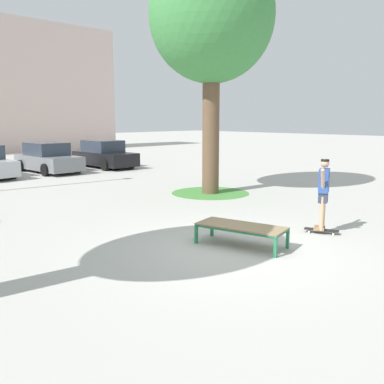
# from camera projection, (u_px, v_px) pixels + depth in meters

# --- Properties ---
(ground_plane) EXTENTS (120.00, 120.00, 0.00)m
(ground_plane) POSITION_uv_depth(u_px,v_px,m) (230.00, 249.00, 9.08)
(ground_plane) COLOR #B7B5AD
(skate_box) EXTENTS (1.17, 2.02, 0.46)m
(skate_box) POSITION_uv_depth(u_px,v_px,m) (241.00, 227.00, 9.24)
(skate_box) COLOR #237A4C
(skate_box) RESTS_ON ground
(skateboard) EXTENTS (0.49, 0.82, 0.09)m
(skateboard) POSITION_uv_depth(u_px,v_px,m) (321.00, 230.00, 10.32)
(skateboard) COLOR black
(skateboard) RESTS_ON ground
(skater) EXTENTS (0.95, 0.46, 1.69)m
(skater) POSITION_uv_depth(u_px,v_px,m) (323.00, 189.00, 10.15)
(skater) COLOR tan
(skater) RESTS_ON skateboard
(tree_near_right) EXTENTS (4.34, 4.34, 8.48)m
(tree_near_right) POSITION_uv_depth(u_px,v_px,m) (212.00, 18.00, 14.80)
(tree_near_right) COLOR brown
(tree_near_right) RESTS_ON ground
(grass_patch_near_right) EXTENTS (2.85, 2.85, 0.01)m
(grass_patch_near_right) POSITION_uv_depth(u_px,v_px,m) (210.00, 193.00, 15.85)
(grass_patch_near_right) COLOR #47893D
(grass_patch_near_right) RESTS_ON ground
(car_grey) EXTENTS (1.96, 4.22, 1.50)m
(car_grey) POSITION_uv_depth(u_px,v_px,m) (48.00, 159.00, 21.78)
(car_grey) COLOR slate
(car_grey) RESTS_ON ground
(car_black) EXTENTS (1.93, 4.20, 1.50)m
(car_black) POSITION_uv_depth(u_px,v_px,m) (104.00, 155.00, 23.90)
(car_black) COLOR black
(car_black) RESTS_ON ground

